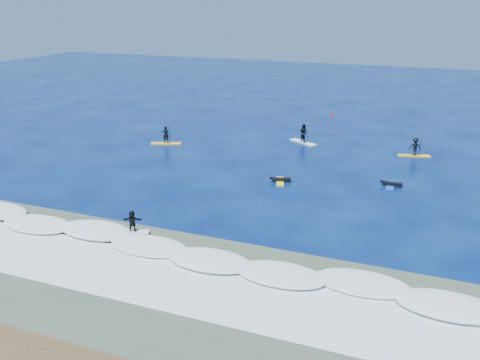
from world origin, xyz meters
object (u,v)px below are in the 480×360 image
at_px(sup_paddler_center, 304,135).
at_px(sup_paddler_left, 166,138).
at_px(marker_buoy, 332,114).
at_px(wave_surfer, 132,223).
at_px(sup_paddler_right, 415,148).
at_px(prone_paddler_far, 391,184).
at_px(prone_paddler_near, 280,180).

bearing_deg(sup_paddler_center, sup_paddler_left, -124.70).
xyz_separation_m(sup_paddler_center, marker_buoy, (-0.13, 13.05, -0.53)).
height_order(sup_paddler_left, wave_surfer, sup_paddler_left).
xyz_separation_m(sup_paddler_right, prone_paddler_far, (-0.91, -8.95, -0.62)).
xyz_separation_m(sup_paddler_left, prone_paddler_near, (13.70, -6.50, -0.49)).
xyz_separation_m(sup_paddler_left, wave_surfer, (8.46, -18.98, 0.16)).
distance_m(sup_paddler_center, prone_paddler_far, 13.64).
bearing_deg(prone_paddler_far, prone_paddler_near, 104.58).
xyz_separation_m(sup_paddler_left, marker_buoy, (12.07, 18.45, -0.36)).
height_order(sup_paddler_left, sup_paddler_right, sup_paddler_left).
xyz_separation_m(prone_paddler_far, marker_buoy, (-9.68, 22.77, 0.13)).
height_order(sup_paddler_right, marker_buoy, sup_paddler_right).
distance_m(wave_surfer, marker_buoy, 37.61).
relative_size(prone_paddler_near, wave_surfer, 1.07).
relative_size(sup_paddler_right, wave_surfer, 1.45).
bearing_deg(marker_buoy, wave_surfer, -95.50).
bearing_deg(marker_buoy, sup_paddler_right, -52.54).
xyz_separation_m(prone_paddler_near, wave_surfer, (-5.24, -12.48, 0.65)).
bearing_deg(marker_buoy, prone_paddler_far, -66.96).
height_order(sup_paddler_center, wave_surfer, sup_paddler_center).
xyz_separation_m(sup_paddler_center, sup_paddler_right, (10.46, -0.77, -0.04)).
height_order(sup_paddler_center, prone_paddler_far, sup_paddler_center).
distance_m(prone_paddler_near, prone_paddler_far, 8.34).
bearing_deg(prone_paddler_near, sup_paddler_left, 46.36).
height_order(prone_paddler_near, prone_paddler_far, prone_paddler_far).
relative_size(prone_paddler_far, marker_buoy, 3.27).
relative_size(sup_paddler_left, prone_paddler_far, 1.42).
relative_size(prone_paddler_near, prone_paddler_far, 1.02).
xyz_separation_m(sup_paddler_center, wave_surfer, (-3.74, -24.38, -0.01)).
bearing_deg(prone_paddler_far, marker_buoy, 22.44).
bearing_deg(prone_paddler_near, wave_surfer, 138.99).
bearing_deg(wave_surfer, sup_paddler_left, 93.25).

